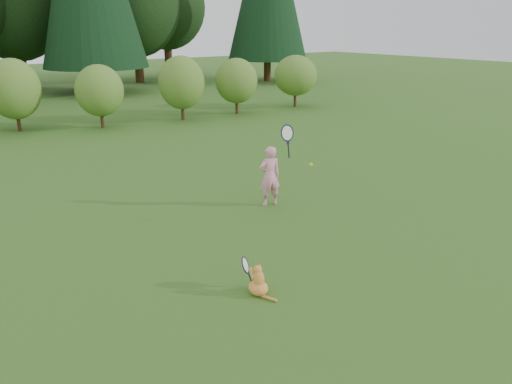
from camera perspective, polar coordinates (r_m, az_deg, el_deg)
ground at (r=9.52m, az=1.82°, el=-5.47°), size 100.00×100.00×0.00m
shrub_row at (r=20.74m, az=-20.80°, el=10.54°), size 28.00×3.00×2.80m
child at (r=11.10m, az=1.64°, el=2.00°), size 0.79×0.50×2.04m
cat at (r=7.62m, az=0.20°, el=-9.88°), size 0.38×0.71×0.65m
tennis_ball at (r=9.99m, az=6.30°, el=3.11°), size 0.08×0.08×0.08m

